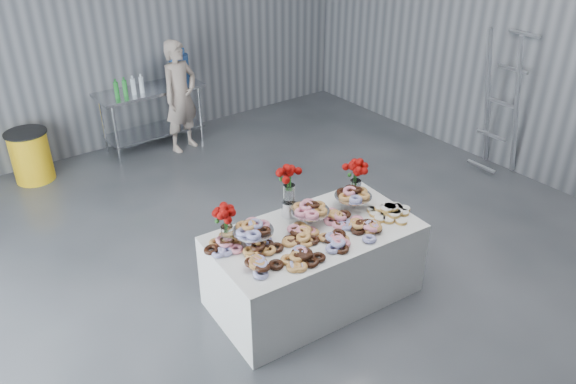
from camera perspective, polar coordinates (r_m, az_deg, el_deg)
name	(u,v)px	position (r m, az deg, el deg)	size (l,w,h in m)	color
ground	(304,304)	(5.43, 1.59, -11.33)	(9.00, 9.00, 0.00)	#33363A
room_walls	(272,25)	(4.09, -1.65, 16.63)	(8.04, 9.04, 4.02)	slate
display_table	(314,265)	(5.29, 2.64, -7.39)	(1.90, 1.00, 0.75)	silver
prep_table	(151,107)	(8.41, -13.73, 8.36)	(1.50, 0.60, 0.90)	silver
donut_mounds	(318,230)	(5.02, 3.11, -3.84)	(1.80, 0.80, 0.09)	#C18646
cake_stand_left	(253,229)	(4.86, -3.57, -3.77)	(0.36, 0.36, 0.17)	silver
cake_stand_mid	(310,209)	(5.13, 2.27, -1.77)	(0.36, 0.36, 0.17)	silver
cake_stand_right	(353,194)	(5.39, 6.64, -0.25)	(0.36, 0.36, 0.17)	silver
danish_pile	(389,210)	(5.36, 10.25, -1.81)	(0.48, 0.48, 0.11)	silver
bouquet_left	(226,215)	(4.77, -6.31, -2.34)	(0.26, 0.26, 0.42)	white
bouquet_right	(357,170)	(5.50, 6.98, 2.24)	(0.26, 0.26, 0.42)	white
bouquet_center	(289,180)	(5.10, 0.11, 1.19)	(0.26, 0.26, 0.57)	silver
water_jug	(179,65)	(8.43, -11.02, 12.55)	(0.28, 0.28, 0.55)	#3A70C7
drink_bottles	(129,86)	(8.07, -15.86, 10.34)	(0.54, 0.08, 0.27)	#268C33
person	(180,96)	(8.22, -10.87, 9.52)	(0.58, 0.38, 1.60)	#CC8C93
trash_barrel	(31,156)	(8.07, -24.66, 3.34)	(0.53, 0.53, 0.68)	yellow
stepladder	(502,103)	(7.84, 20.89, 8.45)	(0.24, 0.49, 1.95)	silver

